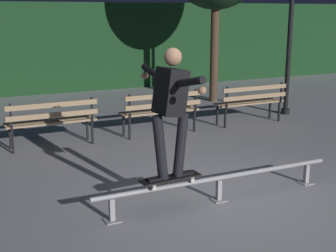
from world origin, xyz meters
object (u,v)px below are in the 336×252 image
grind_rail (219,182)px  park_bench_right_center (161,108)px  skateboarder (171,103)px  park_bench_rightmost (251,99)px  skateboard (170,178)px  park_bench_left_center (52,118)px  lamp_post_right (292,7)px

grind_rail → park_bench_right_center: 3.44m
skateboarder → park_bench_rightmost: skateboarder is taller
park_bench_rightmost → grind_rail: bearing=-130.3°
park_bench_right_center → park_bench_rightmost: same height
skateboard → park_bench_rightmost: (3.54, 3.35, 0.13)m
skateboard → park_bench_right_center: park_bench_right_center is taller
park_bench_left_center → skateboarder: bearing=-77.7°
park_bench_rightmost → lamp_post_right: lamp_post_right is taller
park_bench_right_center → park_bench_rightmost: size_ratio=1.00×
park_bench_left_center → lamp_post_right: lamp_post_right is taller
park_bench_left_center → park_bench_rightmost: size_ratio=1.00×
park_bench_left_center → skateboard: bearing=-77.8°
park_bench_right_center → lamp_post_right: bearing=8.0°
park_bench_left_center → park_bench_right_center: size_ratio=1.00×
skateboard → park_bench_left_center: 3.43m
skateboarder → park_bench_right_center: size_ratio=0.97×
skateboard → skateboarder: skateboarder is taller
park_bench_left_center → park_bench_right_center: (2.13, 0.00, 0.00)m
lamp_post_right → park_bench_right_center: bearing=-172.0°
skateboard → skateboarder: 0.94m
park_bench_rightmost → skateboard: bearing=-136.6°
park_bench_left_center → park_bench_right_center: 2.13m
skateboarder → park_bench_left_center: skateboarder is taller
grind_rail → lamp_post_right: bearing=42.5°
grind_rail → lamp_post_right: lamp_post_right is taller
grind_rail → park_bench_rightmost: size_ratio=2.12×
park_bench_right_center → park_bench_rightmost: 2.13m
skateboarder → lamp_post_right: (4.88, 3.84, 1.14)m
grind_rail → lamp_post_right: (4.19, 3.84, 2.23)m
lamp_post_right → park_bench_left_center: bearing=-175.0°
park_bench_left_center → park_bench_rightmost: (4.27, 0.00, 0.00)m
skateboard → skateboarder: bearing=4.0°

